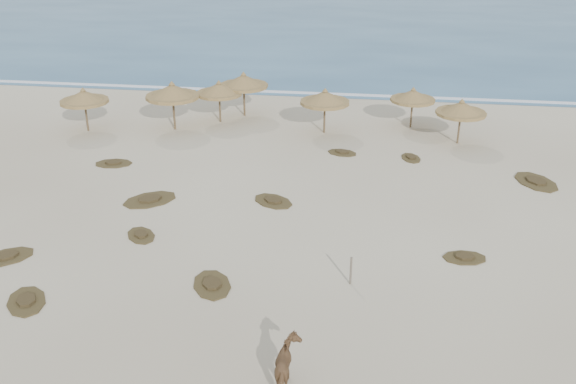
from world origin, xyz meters
name	(u,v)px	position (x,y,z in m)	size (l,w,h in m)	color
ground	(221,276)	(0.00, 0.00, 0.00)	(160.00, 160.00, 0.00)	beige
foam_line	(301,93)	(0.00, 26.00, 0.00)	(70.00, 0.60, 0.01)	white
palapa_0	(84,97)	(-12.34, 15.62, 2.19)	(3.11, 3.11, 2.82)	brown
palapa_1	(172,92)	(-6.97, 16.66, 2.44)	(4.06, 4.06, 3.15)	brown
palapa_2	(244,82)	(-3.13, 20.03, 2.35)	(3.28, 3.28, 3.03)	brown
palapa_3	(219,90)	(-4.46, 18.56, 2.17)	(3.60, 3.60, 2.79)	brown
palapa_4	(325,98)	(2.52, 17.33, 2.24)	(3.23, 3.23, 2.89)	brown
palapa_5	(413,96)	(7.94, 19.16, 2.06)	(3.40, 3.40, 2.66)	brown
palapa_6	(461,109)	(10.64, 16.54, 2.16)	(3.27, 3.27, 2.78)	brown
horse	(288,367)	(3.46, -5.77, 0.74)	(0.80, 1.76, 1.49)	brown
fence_post_near	(284,358)	(3.24, -5.11, 0.51)	(0.08, 0.08, 1.02)	#6F6453
fence_post_far	(351,271)	(5.03, 0.17, 0.59)	(0.09, 0.09, 1.17)	#6F6453
scrub_0	(7,257)	(-9.08, 0.18, 0.05)	(2.58, 2.48, 0.16)	#4C3E21
scrub_1	(150,200)	(-5.06, 6.26, 0.05)	(3.18, 3.06, 0.16)	#4C3E21
scrub_2	(141,235)	(-4.24, 2.72, 0.05)	(1.95, 2.06, 0.16)	#4C3E21
scrub_3	(273,201)	(0.94, 6.94, 0.05)	(2.59, 2.39, 0.16)	#4C3E21
scrub_4	(465,257)	(9.59, 2.72, 0.05)	(1.95, 1.42, 0.16)	#4C3E21
scrub_5	(536,182)	(14.11, 11.13, 0.05)	(2.80, 3.26, 0.16)	#4C3E21
scrub_6	(113,163)	(-8.62, 10.51, 0.05)	(2.24, 1.63, 0.16)	#4C3E21
scrub_7	(342,152)	(3.87, 13.90, 0.05)	(1.96, 1.54, 0.16)	#4C3E21
scrub_9	(212,284)	(-0.20, -0.68, 0.05)	(2.19, 2.58, 0.16)	#4C3E21
scrub_10	(411,158)	(7.79, 13.61, 0.05)	(1.42, 1.80, 0.16)	#4C3E21
scrub_11	(26,301)	(-6.67, -2.70, 0.05)	(2.27, 2.52, 0.16)	#4C3E21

